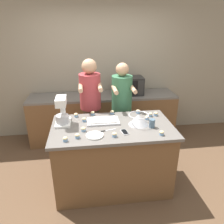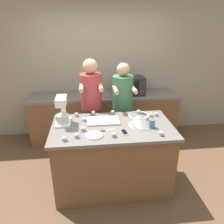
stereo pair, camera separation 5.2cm
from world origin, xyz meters
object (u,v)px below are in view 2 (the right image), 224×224
cupcake_4 (151,115)px  knife (106,130)px  person_right (122,110)px  cupcake_12 (84,119)px  drinking_glass (152,124)px  cupcake_10 (113,112)px  mixing_bowl (139,119)px  cupcake_3 (139,112)px  cupcake_2 (76,115)px  cupcake_6 (77,136)px  cupcake_8 (156,114)px  microwave_oven (130,86)px  cupcake_11 (83,129)px  baking_tray (103,121)px  small_plate (94,135)px  person_left (92,109)px  cell_phone (124,132)px  cupcake_9 (93,113)px  cupcake_7 (65,139)px  stand_mixer (62,112)px  cupcake_1 (161,133)px  cupcake_0 (147,118)px  cupcake_5 (114,135)px

cupcake_4 → knife: bearing=-151.7°
person_right → cupcake_12: person_right is taller
drinking_glass → cupcake_10: bearing=132.8°
mixing_bowl → cupcake_3: mixing_bowl is taller
person_right → cupcake_2: person_right is taller
cupcake_6 → cupcake_8: same height
microwave_oven → cupcake_3: size_ratio=9.20×
cupcake_3 → cupcake_11: 0.94m
baking_tray → small_plate: 0.40m
knife → cupcake_4: (0.68, 0.36, 0.03)m
cupcake_2 → person_left: bearing=59.5°
cell_phone → cupcake_8: (0.54, 0.45, 0.02)m
mixing_bowl → cupcake_4: bearing=44.8°
cupcake_8 → cupcake_9: bearing=170.9°
cell_phone → small_plate: small_plate is taller
knife → cupcake_6: bearing=-158.8°
microwave_oven → cupcake_7: 2.03m
person_left → person_right: bearing=-0.0°
stand_mixer → cell_phone: bearing=-24.4°
cupcake_7 → cupcake_2: bearing=80.9°
cupcake_6 → cupcake_7: size_ratio=1.00×
person_left → cupcake_1: person_left is taller
person_left → cupcake_6: (-0.20, -1.01, 0.07)m
cupcake_12 → person_left: bearing=78.5°
cupcake_0 → knife: bearing=-156.5°
person_left → cupcake_2: size_ratio=29.62×
cupcake_5 → small_plate: bearing=168.9°
baking_tray → cupcake_4: (0.70, 0.10, 0.01)m
cupcake_0 → cupcake_8: (0.16, 0.11, 0.00)m
cupcake_2 → mixing_bowl: bearing=-23.1°
cupcake_11 → person_right: bearing=53.3°
mixing_bowl → cupcake_11: 0.74m
drinking_glass → cupcake_8: (0.17, 0.35, -0.03)m
stand_mixer → cupcake_7: (0.06, -0.47, -0.14)m
cell_phone → cupcake_5: cupcake_5 is taller
cupcake_2 → cupcake_10: (0.53, 0.03, 0.00)m
cupcake_5 → cupcake_8: 0.87m
cell_phone → cupcake_6: cupcake_6 is taller
stand_mixer → cupcake_5: bearing=-34.9°
mixing_bowl → cell_phone: 0.31m
drinking_glass → knife: 0.60m
cupcake_5 → cupcake_10: bearing=84.9°
cupcake_0 → cupcake_5: bearing=-140.7°
cupcake_3 → cupcake_0: bearing=-73.2°
drinking_glass → cupcake_4: 0.35m
knife → cupcake_7: 0.54m
cupcake_4 → cupcake_11: same height
cupcake_5 → cupcake_11: same height
cupcake_9 → cupcake_3: bearing=-2.3°
cupcake_0 → person_left: bearing=141.3°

